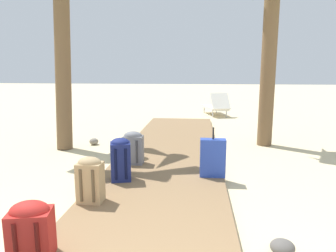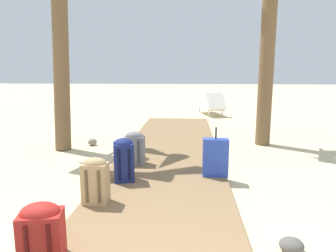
{
  "view_description": "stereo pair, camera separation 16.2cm",
  "coord_description": "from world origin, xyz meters",
  "px_view_note": "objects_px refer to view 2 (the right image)",
  "views": [
    {
      "loc": [
        0.51,
        -0.9,
        1.59
      ],
      "look_at": [
        -0.04,
        4.82,
        0.55
      ],
      "focal_mm": 33.36,
      "sensor_mm": 36.0,
      "label": 1
    },
    {
      "loc": [
        0.34,
        -0.92,
        1.59
      ],
      "look_at": [
        -0.04,
        4.82,
        0.55
      ],
      "focal_mm": 33.36,
      "sensor_mm": 36.0,
      "label": 2
    }
  ],
  "objects_px": {
    "suitcase_blue": "(215,157)",
    "backpack_navy": "(124,159)",
    "backpack_red": "(41,230)",
    "backpack_grey": "(135,147)",
    "backpack_tan": "(95,179)",
    "lounge_chair": "(212,106)"
  },
  "relations": [
    {
      "from": "backpack_red",
      "to": "backpack_grey",
      "type": "height_order",
      "value": "backpack_grey"
    },
    {
      "from": "backpack_tan",
      "to": "lounge_chair",
      "type": "distance_m",
      "value": 7.91
    },
    {
      "from": "suitcase_blue",
      "to": "backpack_grey",
      "type": "relative_size",
      "value": 1.33
    },
    {
      "from": "backpack_tan",
      "to": "backpack_navy",
      "type": "bearing_deg",
      "value": 77.18
    },
    {
      "from": "backpack_tan",
      "to": "lounge_chair",
      "type": "xyz_separation_m",
      "value": [
        1.86,
        7.69,
        -0.03
      ]
    },
    {
      "from": "backpack_red",
      "to": "backpack_grey",
      "type": "relative_size",
      "value": 0.91
    },
    {
      "from": "backpack_grey",
      "to": "backpack_tan",
      "type": "bearing_deg",
      "value": -97.05
    },
    {
      "from": "suitcase_blue",
      "to": "backpack_grey",
      "type": "distance_m",
      "value": 1.34
    },
    {
      "from": "backpack_navy",
      "to": "lounge_chair",
      "type": "height_order",
      "value": "lounge_chair"
    },
    {
      "from": "backpack_navy",
      "to": "lounge_chair",
      "type": "bearing_deg",
      "value": 76.34
    },
    {
      "from": "suitcase_blue",
      "to": "backpack_navy",
      "type": "bearing_deg",
      "value": -167.61
    },
    {
      "from": "backpack_red",
      "to": "backpack_navy",
      "type": "bearing_deg",
      "value": 81.64
    },
    {
      "from": "backpack_red",
      "to": "backpack_grey",
      "type": "xyz_separation_m",
      "value": [
        0.29,
        2.62,
        0.03
      ]
    },
    {
      "from": "backpack_red",
      "to": "backpack_navy",
      "type": "height_order",
      "value": "backpack_navy"
    },
    {
      "from": "suitcase_blue",
      "to": "backpack_tan",
      "type": "height_order",
      "value": "suitcase_blue"
    },
    {
      "from": "backpack_red",
      "to": "backpack_navy",
      "type": "distance_m",
      "value": 1.88
    },
    {
      "from": "backpack_red",
      "to": "backpack_navy",
      "type": "xyz_separation_m",
      "value": [
        0.27,
        1.86,
        0.06
      ]
    },
    {
      "from": "suitcase_blue",
      "to": "backpack_tan",
      "type": "distance_m",
      "value": 1.77
    },
    {
      "from": "suitcase_blue",
      "to": "backpack_grey",
      "type": "xyz_separation_m",
      "value": [
        -1.25,
        0.49,
        0.01
      ]
    },
    {
      "from": "backpack_tan",
      "to": "suitcase_blue",
      "type": "bearing_deg",
      "value": 35.48
    },
    {
      "from": "backpack_navy",
      "to": "lounge_chair",
      "type": "relative_size",
      "value": 0.37
    },
    {
      "from": "backpack_grey",
      "to": "backpack_tan",
      "type": "relative_size",
      "value": 1.0
    }
  ]
}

